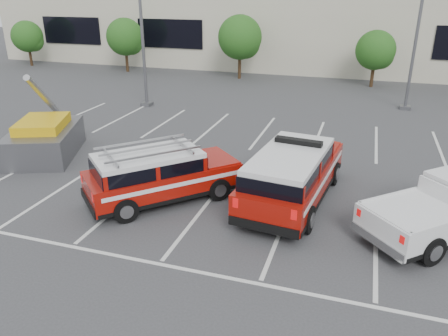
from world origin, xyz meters
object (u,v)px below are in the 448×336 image
object	(u,v)px
convention_building	(324,11)
fire_chief_suv	(292,178)
utility_rig	(41,140)
tree_far_left	(29,38)
ladder_suv	(161,178)
light_pole_left	(141,16)
tree_mid_right	(377,52)
light_pole_mid	(420,17)
tree_mid_left	(241,39)
tree_left	(126,38)

from	to	relation	value
convention_building	fire_chief_suv	distance (m)	30.36
utility_rig	convention_building	bearing A→B (deg)	51.57
tree_far_left	ladder_suv	bearing A→B (deg)	-42.58
light_pole_left	utility_rig	distance (m)	10.20
convention_building	light_pole_left	xyz separation A→B (m)	(-8.18, -19.86, 0.47)
convention_building	utility_rig	xyz separation A→B (m)	(-8.42, -29.03, -4.00)
convention_building	tree_far_left	world-z (taller)	convention_building
convention_building	tree_mid_right	xyz separation A→B (m)	(4.91, -9.82, -2.22)
light_pole_left	utility_rig	bearing A→B (deg)	-91.46
light_pole_mid	utility_rig	bearing A→B (deg)	-139.16
convention_building	tree_mid_left	world-z (taller)	convention_building
convention_building	tree_left	xyz separation A→B (m)	(-15.09, -9.82, -1.95)
tree_mid_left	fire_chief_suv	distance (m)	21.67
convention_building	fire_chief_suv	xyz separation A→B (m)	(2.47, -30.01, -3.87)
tree_left	ladder_suv	distance (m)	25.33
tree_far_left	utility_rig	xyz separation A→B (m)	(16.67, -19.22, -1.78)
light_pole_mid	tree_mid_left	bearing A→B (deg)	153.08
tree_mid_right	light_pole_left	world-z (taller)	light_pole_left
light_pole_left	tree_mid_left	bearing A→B (deg)	72.90
tree_mid_left	tree_mid_right	distance (m)	10.01
tree_mid_left	fire_chief_suv	bearing A→B (deg)	-69.49
convention_building	ladder_suv	world-z (taller)	convention_building
utility_rig	tree_far_left	bearing A→B (deg)	108.69
tree_mid_left	tree_mid_right	bearing A→B (deg)	-0.00
tree_mid_right	light_pole_mid	distance (m)	6.88
light_pole_left	utility_rig	size ratio (longest dim) A/B	2.03
light_pole_left	fire_chief_suv	distance (m)	15.33
tree_left	fire_chief_suv	world-z (taller)	tree_left
convention_building	tree_far_left	xyz separation A→B (m)	(-25.09, -9.82, -2.22)
tree_left	ladder_suv	bearing A→B (deg)	-58.13
tree_far_left	tree_mid_left	distance (m)	20.01
tree_mid_left	convention_building	bearing A→B (deg)	62.60
tree_far_left	tree_mid_right	world-z (taller)	same
tree_mid_left	light_pole_left	world-z (taller)	light_pole_left
convention_building	utility_rig	distance (m)	30.49
convention_building	tree_left	distance (m)	18.11
light_pole_left	convention_building	bearing A→B (deg)	67.61
convention_building	tree_mid_left	distance (m)	11.19
tree_far_left	light_pole_left	bearing A→B (deg)	-30.71
tree_mid_left	fire_chief_suv	world-z (taller)	tree_mid_left
light_pole_left	light_pole_mid	xyz separation A→B (m)	(15.00, 4.00, 0.00)
ladder_suv	light_pole_left	bearing A→B (deg)	163.23
convention_building	tree_far_left	distance (m)	27.03
tree_mid_right	light_pole_left	size ratio (longest dim) A/B	0.39
fire_chief_suv	ladder_suv	bearing A→B (deg)	-157.00
tree_mid_left	fire_chief_suv	size ratio (longest dim) A/B	0.80
ladder_suv	tree_mid_left	bearing A→B (deg)	142.66
convention_building	light_pole_mid	distance (m)	17.27
light_pole_left	fire_chief_suv	world-z (taller)	light_pole_left
tree_mid_left	tree_mid_right	world-z (taller)	tree_mid_left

